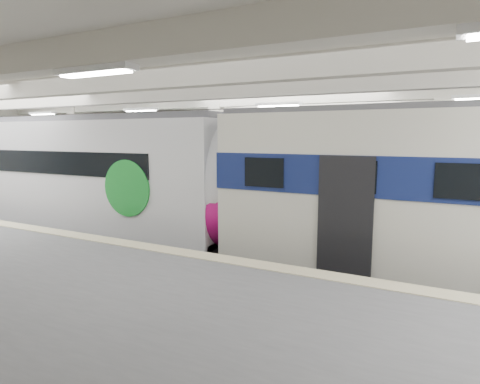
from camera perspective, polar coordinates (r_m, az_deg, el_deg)
The scene contains 3 objects.
station_hall at distance 10.56m, azimuth -2.25°, elevation 4.52°, with size 36.00×24.00×5.75m.
modern_emu at distance 15.73m, azimuth -18.45°, elevation 1.66°, with size 14.32×2.96×4.59m.
far_train at distance 21.11m, azimuth -11.55°, elevation 3.67°, with size 14.29×3.11×4.54m.
Camera 1 is at (5.19, -10.91, 3.89)m, focal length 30.00 mm.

